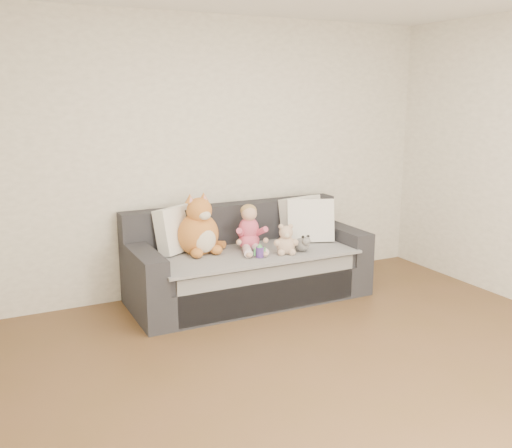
{
  "coord_description": "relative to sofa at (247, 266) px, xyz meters",
  "views": [
    {
      "loc": [
        -2.15,
        -2.56,
        1.88
      ],
      "look_at": [
        0.06,
        1.87,
        0.75
      ],
      "focal_mm": 40.0,
      "sensor_mm": 36.0,
      "label": 1
    }
  ],
  "objects": [
    {
      "name": "room_shell",
      "position": [
        -0.06,
        -1.64,
        0.99
      ],
      "size": [
        5.0,
        5.0,
        5.0
      ],
      "color": "brown",
      "rests_on": "ground"
    },
    {
      "name": "sippy_cup",
      "position": [
        -0.02,
        -0.31,
        0.23
      ],
      "size": [
        0.11,
        0.07,
        0.12
      ],
      "rotation": [
        0.0,
        0.0,
        -0.05
      ],
      "color": "#54338B",
      "rests_on": "sofa"
    },
    {
      "name": "teddy_bear",
      "position": [
        0.24,
        -0.31,
        0.28
      ],
      "size": [
        0.22,
        0.18,
        0.28
      ],
      "rotation": [
        0.0,
        0.0,
        -0.32
      ],
      "color": "#D2AC92",
      "rests_on": "sofa"
    },
    {
      "name": "cushion_right_back",
      "position": [
        0.67,
        0.15,
        0.37
      ],
      "size": [
        0.48,
        0.29,
        0.43
      ],
      "rotation": [
        0.0,
        0.0,
        0.22
      ],
      "color": "white",
      "rests_on": "sofa"
    },
    {
      "name": "toddler",
      "position": [
        0.01,
        -0.04,
        0.34
      ],
      "size": [
        0.3,
        0.44,
        0.43
      ],
      "rotation": [
        0.0,
        0.0,
        -0.21
      ],
      "color": "#D84C75",
      "rests_on": "sofa"
    },
    {
      "name": "sofa",
      "position": [
        0.0,
        0.0,
        0.0
      ],
      "size": [
        2.2,
        0.94,
        0.85
      ],
      "color": "#242529",
      "rests_on": "ground"
    },
    {
      "name": "cushion_left",
      "position": [
        -0.6,
        0.21,
        0.37
      ],
      "size": [
        0.49,
        0.4,
        0.43
      ],
      "rotation": [
        0.0,
        0.0,
        0.53
      ],
      "color": "white",
      "rests_on": "sofa"
    },
    {
      "name": "plush_cat",
      "position": [
        -0.44,
        0.06,
        0.37
      ],
      "size": [
        0.46,
        0.42,
        0.58
      ],
      "rotation": [
        0.0,
        0.0,
        0.15
      ],
      "color": "#B67628",
      "rests_on": "sofa"
    },
    {
      "name": "cushion_right_front",
      "position": [
        0.67,
        -0.01,
        0.37
      ],
      "size": [
        0.5,
        0.35,
        0.43
      ],
      "rotation": [
        0.0,
        0.0,
        -0.35
      ],
      "color": "white",
      "rests_on": "sofa"
    },
    {
      "name": "plush_cow",
      "position": [
        0.42,
        -0.3,
        0.23
      ],
      "size": [
        0.13,
        0.21,
        0.17
      ],
      "rotation": [
        0.0,
        0.0,
        0.0
      ],
      "color": "white",
      "rests_on": "sofa"
    }
  ]
}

